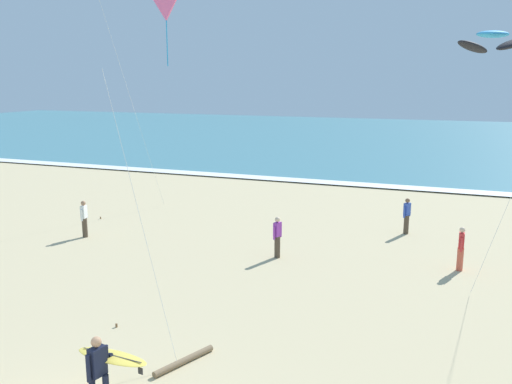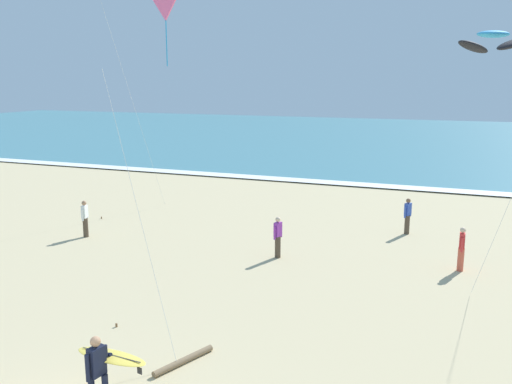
{
  "view_description": "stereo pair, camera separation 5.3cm",
  "coord_description": "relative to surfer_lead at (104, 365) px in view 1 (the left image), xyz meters",
  "views": [
    {
      "loc": [
        6.27,
        -6.46,
        6.65
      ],
      "look_at": [
        0.89,
        7.55,
        3.52
      ],
      "focal_mm": 38.14,
      "sensor_mm": 36.0,
      "label": 1
    },
    {
      "loc": [
        6.32,
        -6.44,
        6.65
      ],
      "look_at": [
        0.89,
        7.55,
        3.52
      ],
      "focal_mm": 38.14,
      "sensor_mm": 36.0,
      "label": 2
    }
  ],
  "objects": [
    {
      "name": "bystander_blue_top",
      "position": [
        4.32,
        15.58,
        -0.23
      ],
      "size": [
        0.3,
        0.46,
        1.59
      ],
      "color": "#4C3D2D",
      "rests_on": "ground"
    },
    {
      "name": "bystander_red_top",
      "position": [
        6.59,
        11.44,
        -0.23
      ],
      "size": [
        0.22,
        0.5,
        1.59
      ],
      "color": "#D8593F",
      "rests_on": "ground"
    },
    {
      "name": "surfer_lead",
      "position": [
        0.0,
        0.0,
        0.0
      ],
      "size": [
        1.98,
        1.07,
        1.71
      ],
      "color": "black",
      "rests_on": "ground"
    },
    {
      "name": "bystander_white_top",
      "position": [
        -8.48,
        10.13,
        -0.23
      ],
      "size": [
        0.24,
        0.49,
        1.59
      ],
      "color": "#4C3D2D",
      "rests_on": "ground"
    },
    {
      "name": "ocean_water",
      "position": [
        0.14,
        55.56,
        -1.0
      ],
      "size": [
        160.0,
        60.0,
        0.08
      ],
      "primitive_type": "cube",
      "color": "teal",
      "rests_on": "ground"
    },
    {
      "name": "bystander_purple_top",
      "position": [
        0.1,
        10.49,
        -0.23
      ],
      "size": [
        0.26,
        0.48,
        1.59
      ],
      "color": "#4C3D2D",
      "rests_on": "ground"
    },
    {
      "name": "kite_arc_cobalt_high",
      "position": [
        6.96,
        9.2,
        6.64
      ],
      "size": [
        3.49,
        3.15,
        8.0
      ],
      "color": "black",
      "rests_on": "ground"
    },
    {
      "name": "shoreline_foam",
      "position": [
        0.14,
        25.86,
        -0.95
      ],
      "size": [
        160.0,
        1.42,
        0.01
      ],
      "primitive_type": "cube",
      "color": "white",
      "rests_on": "ocean_water"
    },
    {
      "name": "driftwood_log",
      "position": [
        0.57,
        2.24,
        -0.96
      ],
      "size": [
        0.79,
        1.69,
        0.15
      ],
      "primitive_type": "cylinder",
      "rotation": [
        0.0,
        1.57,
        1.19
      ],
      "color": "#846B4C",
      "rests_on": "ground"
    }
  ]
}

